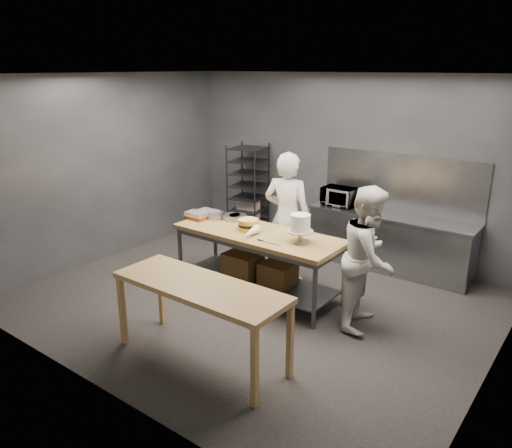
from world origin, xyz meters
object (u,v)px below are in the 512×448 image
at_px(work_table, 258,256).
at_px(chef_behind, 287,218).
at_px(frosted_cake_stand, 300,225).
at_px(layer_cake, 248,225).
at_px(speed_rack, 248,193).
at_px(chef_right, 369,258).
at_px(near_counter, 200,292).
at_px(microwave, 339,196).

bearing_deg(work_table, chef_behind, 85.87).
relative_size(frosted_cake_stand, layer_cake, 1.34).
bearing_deg(speed_rack, chef_right, -28.99).
xyz_separation_m(near_counter, layer_cake, (-0.66, 1.69, 0.19)).
height_order(microwave, layer_cake, microwave).
bearing_deg(speed_rack, frosted_cake_stand, -39.36).
xyz_separation_m(chef_right, microwave, (-1.39, 1.87, 0.16)).
relative_size(near_counter, chef_behind, 1.03).
xyz_separation_m(chef_right, layer_cake, (-1.75, -0.12, 0.11)).
relative_size(chef_right, microwave, 3.27).
bearing_deg(chef_behind, near_counter, 88.84).
height_order(near_counter, chef_behind, chef_behind).
bearing_deg(microwave, chef_right, -53.26).
relative_size(work_table, chef_behind, 1.23).
distance_m(work_table, microwave, 2.04).
relative_size(work_table, layer_cake, 8.59).
relative_size(near_counter, frosted_cake_stand, 5.35).
distance_m(near_counter, frosted_cake_stand, 1.75).
height_order(chef_right, layer_cake, chef_right).
xyz_separation_m(speed_rack, chef_right, (3.22, -1.79, 0.03)).
relative_size(chef_right, frosted_cake_stand, 4.74).
bearing_deg(layer_cake, chef_right, 3.82).
relative_size(chef_behind, microwave, 3.59).
bearing_deg(microwave, near_counter, -85.28).
relative_size(near_counter, microwave, 3.69).
bearing_deg(microwave, layer_cake, -100.25).
bearing_deg(chef_right, near_counter, 138.36).
distance_m(microwave, frosted_cake_stand, 2.03).
bearing_deg(work_table, layer_cake, -174.43).
xyz_separation_m(chef_behind, chef_right, (1.55, -0.56, -0.09)).
distance_m(chef_behind, layer_cake, 0.70).
height_order(chef_behind, frosted_cake_stand, chef_behind).
xyz_separation_m(speed_rack, frosted_cake_stand, (2.31, -1.89, 0.30)).
distance_m(speed_rack, chef_right, 3.69).
xyz_separation_m(work_table, frosted_cake_stand, (0.68, -0.00, 0.58)).
bearing_deg(near_counter, chef_behind, 101.00).
bearing_deg(work_table, frosted_cake_stand, -0.28).
height_order(work_table, microwave, microwave).
xyz_separation_m(near_counter, microwave, (-0.30, 3.68, 0.24)).
xyz_separation_m(work_table, near_counter, (0.51, -1.71, 0.24)).
bearing_deg(chef_right, chef_behind, 59.70).
bearing_deg(near_counter, chef_right, 58.94).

